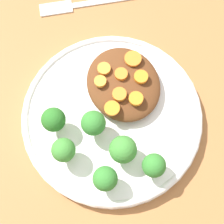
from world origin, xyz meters
TOP-DOWN VIEW (x-y plane):
  - ground_plane at (0.00, 0.00)m, footprint 4.00×4.00m
  - plate at (0.00, 0.00)m, footprint 0.27×0.27m
  - stew_mound at (-0.04, 0.03)m, footprint 0.12×0.11m
  - broccoli_floret_0 at (0.06, -0.01)m, footprint 0.04×0.04m
  - broccoli_floret_1 at (0.03, -0.08)m, footprint 0.03×0.03m
  - broccoli_floret_2 at (0.01, -0.03)m, footprint 0.04×0.04m
  - broccoli_floret_3 at (0.10, 0.02)m, footprint 0.03×0.03m
  - broccoli_floret_4 at (0.09, -0.05)m, footprint 0.03×0.03m
  - broccoli_floret_5 at (-0.02, -0.08)m, footprint 0.04×0.04m
  - carrot_slice_0 at (-0.03, 0.06)m, footprint 0.02×0.02m
  - carrot_slice_1 at (-0.06, 0.06)m, footprint 0.03×0.03m
  - carrot_slice_2 at (-0.06, 0.01)m, footprint 0.02×0.02m
  - carrot_slice_3 at (-0.04, -0.00)m, footprint 0.02×0.02m
  - carrot_slice_4 at (0.00, -0.00)m, footprint 0.02×0.02m
  - carrot_slice_5 at (-0.02, 0.02)m, footprint 0.02×0.02m
  - carrot_slice_6 at (-0.04, 0.03)m, footprint 0.02×0.02m
  - carrot_slice_7 at (-0.00, 0.04)m, footprint 0.02×0.02m
  - fork at (-0.21, 0.03)m, footprint 0.06×0.19m

SIDE VIEW (x-z plane):
  - ground_plane at x=0.00m, z-range 0.00..0.00m
  - fork at x=-0.21m, z-range 0.00..0.01m
  - plate at x=0.00m, z-range 0.00..0.03m
  - stew_mound at x=-0.04m, z-range 0.02..0.05m
  - broccoli_floret_3 at x=0.10m, z-range 0.02..0.07m
  - broccoli_floret_0 at x=0.06m, z-range 0.02..0.07m
  - broccoli_floret_1 at x=0.03m, z-range 0.02..0.08m
  - carrot_slice_4 at x=0.00m, z-range 0.05..0.05m
  - broccoli_floret_4 at x=0.09m, z-range 0.03..0.08m
  - carrot_slice_1 at x=-0.06m, z-range 0.05..0.05m
  - broccoli_floret_5 at x=-0.02m, z-range 0.03..0.08m
  - carrot_slice_2 at x=-0.06m, z-range 0.05..0.05m
  - carrot_slice_3 at x=-0.04m, z-range 0.05..0.06m
  - carrot_slice_7 at x=0.00m, z-range 0.05..0.06m
  - carrot_slice_0 at x=-0.03m, z-range 0.05..0.06m
  - carrot_slice_6 at x=-0.04m, z-range 0.05..0.06m
  - carrot_slice_5 at x=-0.02m, z-range 0.05..0.06m
  - broccoli_floret_2 at x=0.01m, z-range 0.03..0.08m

